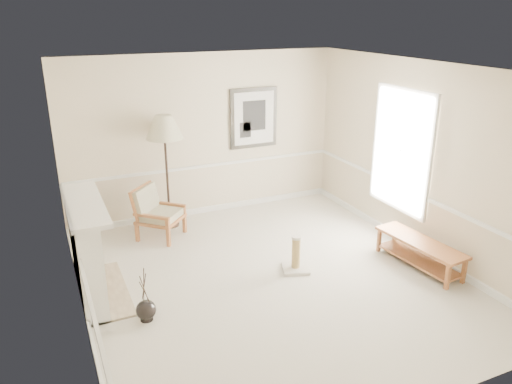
{
  "coord_description": "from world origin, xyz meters",
  "views": [
    {
      "loc": [
        -2.72,
        -5.55,
        3.57
      ],
      "look_at": [
        0.09,
        0.7,
        1.06
      ],
      "focal_mm": 35.0,
      "sensor_mm": 36.0,
      "label": 1
    }
  ],
  "objects_px": {
    "floor_vase": "(146,310)",
    "armchair": "(155,210)",
    "bench": "(420,249)",
    "scratching_post": "(296,259)",
    "floor_lamp": "(164,130)"
  },
  "relations": [
    {
      "from": "bench",
      "to": "scratching_post",
      "type": "bearing_deg",
      "value": 159.31
    },
    {
      "from": "scratching_post",
      "to": "bench",
      "type": "bearing_deg",
      "value": -20.69
    },
    {
      "from": "floor_vase",
      "to": "armchair",
      "type": "xyz_separation_m",
      "value": [
        0.69,
        2.34,
        0.33
      ]
    },
    {
      "from": "floor_lamp",
      "to": "bench",
      "type": "height_order",
      "value": "floor_lamp"
    },
    {
      "from": "bench",
      "to": "scratching_post",
      "type": "xyz_separation_m",
      "value": [
        -1.7,
        0.64,
        -0.11
      ]
    },
    {
      "from": "bench",
      "to": "armchair",
      "type": "bearing_deg",
      "value": 141.27
    },
    {
      "from": "floor_vase",
      "to": "floor_lamp",
      "type": "height_order",
      "value": "floor_lamp"
    },
    {
      "from": "floor_lamp",
      "to": "bench",
      "type": "bearing_deg",
      "value": -45.03
    },
    {
      "from": "armchair",
      "to": "floor_lamp",
      "type": "xyz_separation_m",
      "value": [
        0.32,
        0.33,
        1.24
      ]
    },
    {
      "from": "floor_lamp",
      "to": "bench",
      "type": "distance_m",
      "value": 4.42
    },
    {
      "from": "floor_vase",
      "to": "armchair",
      "type": "distance_m",
      "value": 2.46
    },
    {
      "from": "floor_vase",
      "to": "bench",
      "type": "xyz_separation_m",
      "value": [
        3.96,
        -0.29,
        0.14
      ]
    },
    {
      "from": "floor_lamp",
      "to": "scratching_post",
      "type": "relative_size",
      "value": 3.64
    },
    {
      "from": "floor_lamp",
      "to": "scratching_post",
      "type": "distance_m",
      "value": 3.04
    },
    {
      "from": "floor_lamp",
      "to": "scratching_post",
      "type": "bearing_deg",
      "value": -61.64
    }
  ]
}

